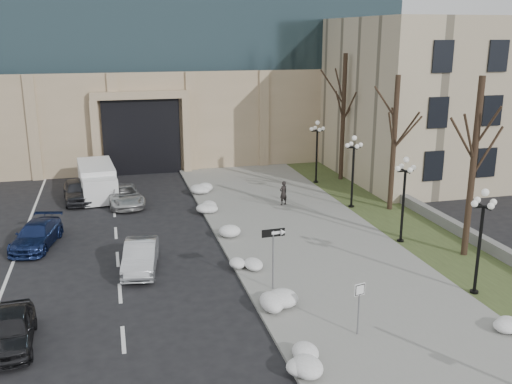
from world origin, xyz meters
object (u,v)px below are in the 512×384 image
Objects in this scene: keep_sign at (359,298)px; lamppost_d at (317,143)px; car_a at (11,330)px; car_c at (37,235)px; lamppost_a at (481,228)px; car_d at (124,195)px; lamppost_b at (404,188)px; car_e at (77,191)px; box_truck at (97,181)px; pedestrian at (283,193)px; one_way_sign at (277,240)px; car_b at (141,256)px; lamppost_c at (353,162)px.

lamppost_d is at bearing 60.00° from keep_sign.
car_a is 10.35m from car_c.
keep_sign is at bearing -14.11° from car_a.
keep_sign is 0.45× the size of lamppost_a.
car_a reaches higher than car_d.
lamppost_d is at bearing 90.00° from lamppost_b.
car_c is at bearing -107.87° from car_e.
car_d is 0.70× the size of box_truck.
pedestrian is at bearing 105.81° from lamppost_a.
car_e is 18.88m from one_way_sign.
car_b is 6.81m from car_c.
car_a is 0.87× the size of car_c.
one_way_sign is at bearing 48.39° from pedestrian.
lamppost_d is (4.11, 4.98, 2.16)m from pedestrian.
keep_sign reaches higher than pedestrian.
lamppost_b is (8.13, 3.96, 0.70)m from one_way_sign.
lamppost_b is 1.00× the size of lamppost_c.
lamppost_d reaches higher than car_e.
one_way_sign reaches higher than car_c.
car_c is 8.38m from car_e.
lamppost_d is (18.67, 18.97, 2.41)m from car_a.
lamppost_c is 1.00× the size of lamppost_d.
car_c is 2.83× the size of pedestrian.
box_truck is 1.41× the size of lamppost_a.
pedestrian is (14.56, 13.99, 0.25)m from car_a.
lamppost_a is (6.36, 2.00, 1.49)m from keep_sign.
one_way_sign is at bearing -127.86° from lamppost_c.
box_truck reaches higher than car_c.
pedestrian is 6.81m from lamppost_d.
pedestrian is at bearing 68.74° from keep_sign.
box_truck is at bearing 79.31° from car_a.
lamppost_c reaches higher than car_c.
one_way_sign is at bearing -67.29° from car_e.
car_e is 21.35m from lamppost_b.
car_b is at bearing -154.28° from lamppost_c.
car_e reaches higher than car_b.
lamppost_a reaches higher than keep_sign.
one_way_sign is at bearing -154.04° from lamppost_b.
car_a is 20.19m from pedestrian.
car_c is at bearing 166.90° from lamppost_b.
pedestrian is at bearing 117.14° from lamppost_b.
car_c is 21.90m from lamppost_a.
box_truck is 19.56m from one_way_sign.
keep_sign is 22.47m from lamppost_d.
lamppost_a reaches higher than box_truck.
car_c is at bearing 139.79° from one_way_sign.
lamppost_d is at bearing 52.18° from car_b.
lamppost_a is at bearing -19.69° from one_way_sign.
car_c is 19.12m from lamppost_c.
car_b is 12.61m from pedestrian.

